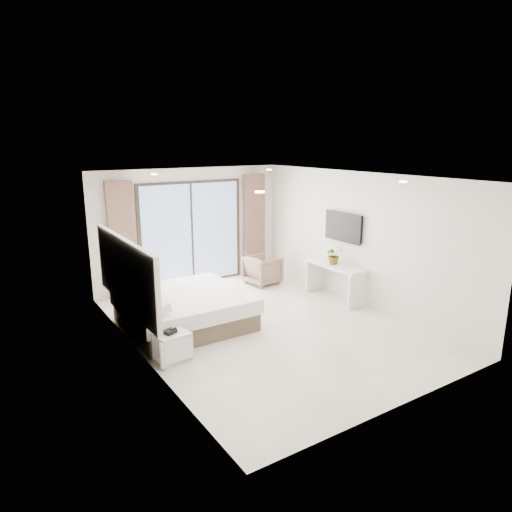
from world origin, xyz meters
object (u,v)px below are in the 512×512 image
object	(u,v)px
console_desk	(334,274)
nightstand	(172,347)
armchair	(263,269)
bed	(184,309)

from	to	relation	value
console_desk	nightstand	bearing A→B (deg)	-168.96
console_desk	armchair	world-z (taller)	console_desk
bed	nightstand	distance (m)	1.38
armchair	console_desk	bearing A→B (deg)	-166.05
bed	nightstand	xyz separation A→B (m)	(-0.72, -1.18, -0.08)
bed	armchair	xyz separation A→B (m)	(2.61, 1.33, 0.05)
bed	armchair	world-z (taller)	bed
bed	console_desk	world-z (taller)	console_desk
console_desk	bed	bearing A→B (deg)	173.08
nightstand	armchair	size ratio (longest dim) A/B	0.75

